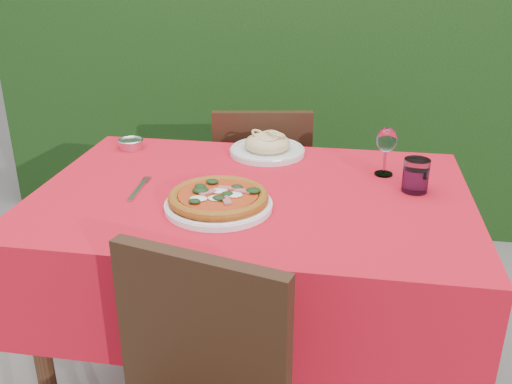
% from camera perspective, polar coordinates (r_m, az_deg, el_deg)
% --- Properties ---
extents(hedge, '(3.20, 0.55, 1.78)m').
position_cam_1_polar(hedge, '(3.11, 4.64, 14.18)').
color(hedge, black).
rests_on(hedge, ground).
extents(dining_table, '(1.26, 0.86, 0.75)m').
position_cam_1_polar(dining_table, '(1.73, -0.38, -4.51)').
color(dining_table, '#472717').
rests_on(dining_table, ground).
extents(chair_far, '(0.44, 0.44, 0.84)m').
position_cam_1_polar(chair_far, '(2.35, 0.59, 0.17)').
color(chair_far, black).
rests_on(chair_far, ground).
extents(pizza_plate, '(0.36, 0.36, 0.06)m').
position_cam_1_polar(pizza_plate, '(1.55, -3.78, -0.78)').
color(pizza_plate, white).
rests_on(pizza_plate, dining_table).
extents(pasta_plate, '(0.26, 0.26, 0.07)m').
position_cam_1_polar(pasta_plate, '(1.96, 1.13, 4.55)').
color(pasta_plate, silver).
rests_on(pasta_plate, dining_table).
extents(water_glass, '(0.07, 0.07, 0.10)m').
position_cam_1_polar(water_glass, '(1.72, 15.67, 1.45)').
color(water_glass, silver).
rests_on(water_glass, dining_table).
extents(wine_glass, '(0.06, 0.06, 0.15)m').
position_cam_1_polar(wine_glass, '(1.80, 12.92, 4.91)').
color(wine_glass, silver).
rests_on(wine_glass, dining_table).
extents(fork, '(0.04, 0.20, 0.01)m').
position_cam_1_polar(fork, '(1.70, -11.80, 0.13)').
color(fork, silver).
rests_on(fork, dining_table).
extents(steel_ramekin, '(0.08, 0.08, 0.03)m').
position_cam_1_polar(steel_ramekin, '(2.07, -12.40, 4.67)').
color(steel_ramekin, silver).
rests_on(steel_ramekin, dining_table).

